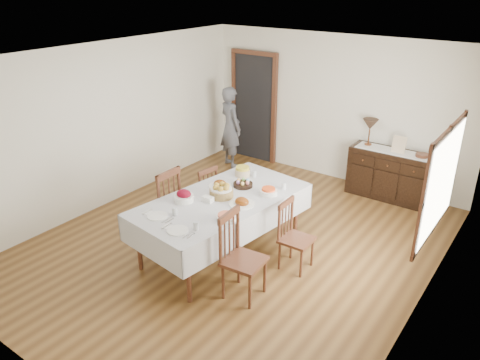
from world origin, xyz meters
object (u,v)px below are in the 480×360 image
Objects in this scene: sideboard at (391,175)px; chair_right_near at (240,255)px; chair_left_near at (162,206)px; table_lamp at (370,125)px; dining_table at (222,205)px; person at (231,125)px; chair_left_far at (203,194)px; chair_right_far at (294,235)px.

chair_right_near is at bearing -98.45° from sideboard.
table_lamp reaches higher than chair_left_near.
dining_table is at bearing -104.70° from table_lamp.
person is at bearing -172.98° from sideboard.
sideboard reaches higher than dining_table.
chair_left_near is at bearing -122.92° from sideboard.
person reaches higher than dining_table.
chair_left_far is (0.08, 0.78, -0.10)m from chair_left_near.
person is at bearing -170.95° from table_lamp.
person is (-2.76, 2.36, 0.37)m from chair_right_far.
chair_left_far is 0.86× the size of chair_right_near.
chair_right_near reaches higher than chair_left_far.
sideboard is at bearing 146.12° from chair_left_near.
table_lamp is at bearing 156.42° from chair_left_far.
dining_table is 1.02m from chair_right_far.
person is at bearing 48.15° from chair_right_far.
table_lamp is (2.60, 0.42, 0.35)m from person.
table_lamp is at bearing 175.54° from sideboard.
person is (-3.07, -0.38, 0.42)m from sideboard.
chair_right_far is at bearing -96.57° from sideboard.
sideboard is (2.03, 2.48, -0.04)m from chair_left_far.
table_lamp is at bearing 152.58° from chair_left_near.
table_lamp is (0.07, 3.64, 0.66)m from chair_right_near.
chair_right_near is (1.50, -1.13, 0.08)m from chair_left_far.
sideboard is (0.32, 2.74, -0.05)m from chair_right_far.
chair_right_near is (0.73, -0.60, -0.18)m from dining_table.
chair_right_far reaches higher than dining_table.
chair_left_near is 1.22× the size of chair_right_far.
chair_right_near is 4.12m from person.
person is (-0.96, 2.88, 0.27)m from chair_left_near.
chair_left_near is at bearing 72.92° from chair_right_near.
chair_left_near reaches higher than chair_right_far.
sideboard is at bearing -149.45° from person.
person is (-1.04, 2.10, 0.38)m from chair_left_far.
person is at bearing 33.42° from chair_right_near.
dining_table is at bearing -112.88° from sideboard.
chair_right_far is at bearing -19.04° from chair_right_near.
table_lamp is at bearing 1.92° from chair_right_far.
table_lamp reaches higher than chair_right_near.
table_lamp reaches higher than dining_table.
table_lamp is at bearing -5.80° from chair_right_near.
sideboard is 3.13m from person.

